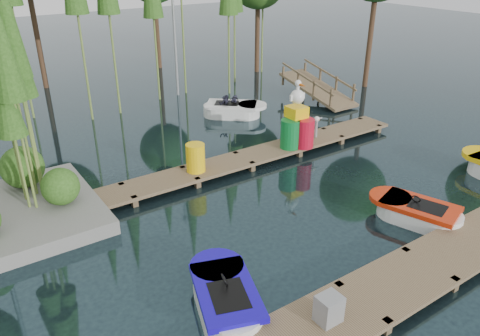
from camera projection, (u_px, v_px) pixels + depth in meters
ground_plane at (235, 216)px, 12.69m from camera, size 90.00×90.00×0.00m
near_dock at (362, 303)px, 9.23m from camera, size 18.00×1.50×0.50m
far_dock at (218, 167)px, 14.96m from camera, size 15.00×1.20×0.50m
lamp_rear at (173, 3)px, 21.08m from camera, size 0.30×0.30×7.25m
ramp at (317, 88)px, 21.86m from camera, size 1.50×3.94×1.49m
boat_blue at (226, 299)px, 9.34m from camera, size 1.90×2.77×0.85m
boat_red at (417, 213)px, 12.34m from camera, size 1.83×2.69×0.83m
boat_white_far at (233, 110)px, 19.95m from camera, size 2.85×2.68×1.28m
utility_cabinet at (329, 309)px, 8.61m from camera, size 0.45×0.38×0.55m
yellow_barrel at (195, 158)px, 14.34m from camera, size 0.59×0.59×0.88m
drum_cluster at (298, 126)px, 16.13m from camera, size 1.34×1.23×2.31m
seagull_post at (317, 123)px, 16.85m from camera, size 0.50×0.27×0.79m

